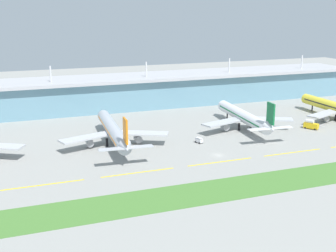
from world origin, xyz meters
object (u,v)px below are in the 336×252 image
(baggage_cart, at_px, (199,140))
(fuel_truck, at_px, (311,125))
(airliner_far_middle, at_px, (244,117))
(airliner_near_middle, at_px, (113,131))

(baggage_cart, relative_size, fuel_truck, 0.53)
(airliner_far_middle, bearing_deg, fuel_truck, -19.74)
(airliner_near_middle, relative_size, baggage_cart, 16.90)
(airliner_near_middle, bearing_deg, baggage_cart, -16.53)
(airliner_near_middle, bearing_deg, fuel_truck, -4.74)
(airliner_near_middle, xyz_separation_m, fuel_truck, (99.71, -8.27, -4.19))
(airliner_far_middle, xyz_separation_m, fuel_truck, (31.96, -11.47, -4.19))
(airliner_far_middle, height_order, baggage_cart, airliner_far_middle)
(airliner_near_middle, distance_m, airliner_far_middle, 67.83)
(fuel_truck, bearing_deg, airliner_near_middle, 175.26)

